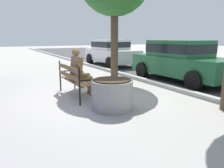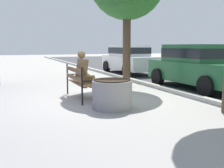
# 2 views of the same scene
# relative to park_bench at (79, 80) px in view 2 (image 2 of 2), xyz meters

# --- Properties ---
(ground_plane) EXTENTS (80.00, 80.00, 0.00)m
(ground_plane) POSITION_rel_park_bench_xyz_m (0.24, 0.16, -0.54)
(ground_plane) COLOR #ADA8A0
(curb_stone) EXTENTS (60.00, 0.20, 0.12)m
(curb_stone) POSITION_rel_park_bench_xyz_m (0.24, 3.06, -0.48)
(curb_stone) COLOR #B2AFA8
(curb_stone) RESTS_ON ground
(park_bench) EXTENTS (1.80, 0.54, 0.95)m
(park_bench) POSITION_rel_park_bench_xyz_m (0.00, 0.00, 0.00)
(park_bench) COLOR olive
(park_bench) RESTS_ON ground
(bronze_statue_seated) EXTENTS (0.62, 0.78, 1.37)m
(bronze_statue_seated) POSITION_rel_park_bench_xyz_m (0.05, 0.21, 0.12)
(bronze_statue_seated) COLOR olive
(bronze_statue_seated) RESTS_ON ground
(concrete_planter) EXTENTS (0.97, 0.97, 0.71)m
(concrete_planter) POSITION_rel_park_bench_xyz_m (1.48, 0.41, -0.19)
(concrete_planter) COLOR #A8A399
(concrete_planter) RESTS_ON ground
(parked_car_white) EXTENTS (4.13, 1.98, 1.56)m
(parked_car_white) POSITION_rel_park_bench_xyz_m (-5.91, 4.39, 0.30)
(parked_car_white) COLOR silver
(parked_car_white) RESTS_ON ground
(parked_car_green) EXTENTS (4.13, 1.98, 1.56)m
(parked_car_green) POSITION_rel_park_bench_xyz_m (-0.26, 4.39, 0.30)
(parked_car_green) COLOR #236638
(parked_car_green) RESTS_ON ground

